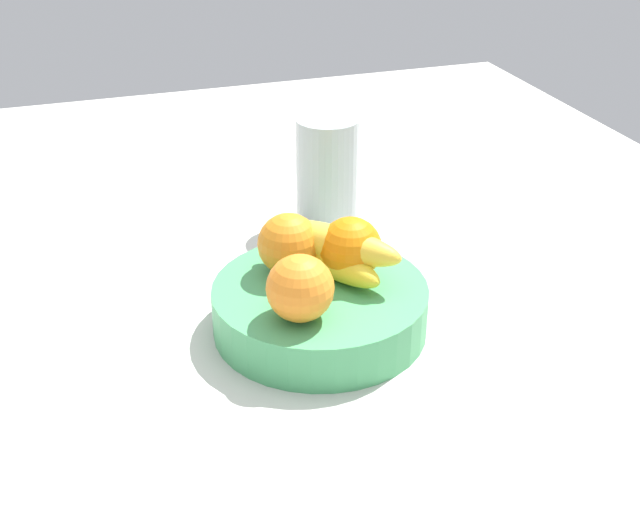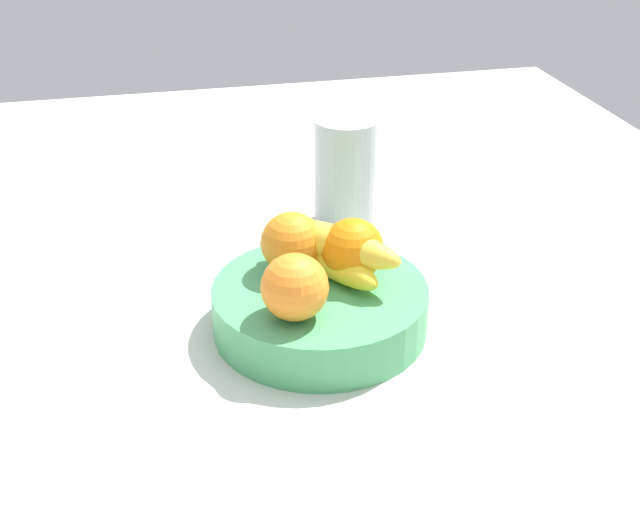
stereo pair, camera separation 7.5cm
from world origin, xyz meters
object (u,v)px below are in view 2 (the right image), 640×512
(fruit_bowl, at_px, (320,308))
(orange_front_left, at_px, (295,287))
(orange_center, at_px, (292,243))
(banana_bunch, at_px, (329,250))
(thermos_tumbler, at_px, (346,172))
(orange_front_right, at_px, (353,250))

(fruit_bowl, bearing_deg, orange_front_left, -36.56)
(orange_front_left, height_order, orange_center, same)
(orange_center, bearing_deg, banana_bunch, 65.85)
(fruit_bowl, xyz_separation_m, thermos_tumbler, (-0.26, 0.10, 0.05))
(orange_center, relative_size, thermos_tumbler, 0.46)
(thermos_tumbler, bearing_deg, orange_front_right, -12.76)
(orange_front_right, height_order, thermos_tumbler, thermos_tumbler)
(orange_front_left, bearing_deg, fruit_bowl, 143.44)
(thermos_tumbler, bearing_deg, orange_center, -29.03)
(fruit_bowl, bearing_deg, banana_bunch, 147.66)
(banana_bunch, distance_m, thermos_tumbler, 0.25)
(orange_center, bearing_deg, orange_front_left, -9.48)
(fruit_bowl, distance_m, orange_front_right, 0.08)
(banana_bunch, bearing_deg, thermos_tumbler, 161.18)
(fruit_bowl, relative_size, orange_center, 3.40)
(orange_front_right, distance_m, banana_bunch, 0.03)
(banana_bunch, relative_size, thermos_tumbler, 1.09)
(banana_bunch, height_order, thermos_tumbler, thermos_tumbler)
(fruit_bowl, xyz_separation_m, orange_front_right, (-0.01, 0.04, 0.06))
(orange_front_left, height_order, thermos_tumbler, thermos_tumbler)
(fruit_bowl, distance_m, orange_front_left, 0.09)
(orange_center, height_order, banana_bunch, orange_center)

